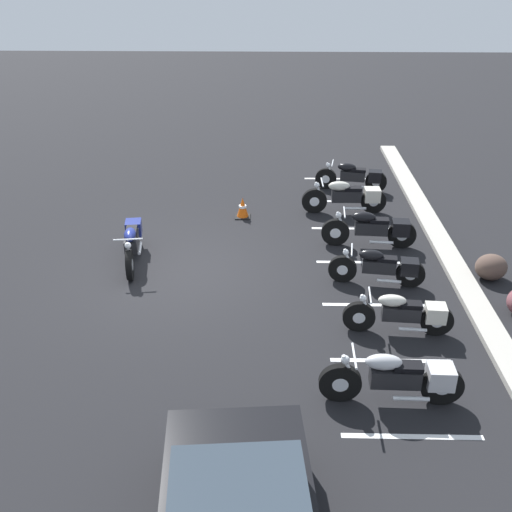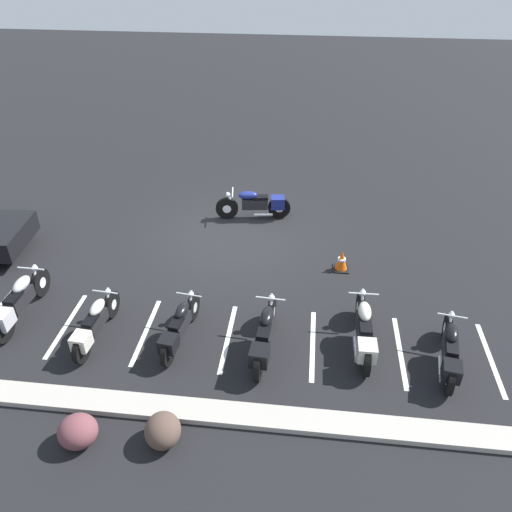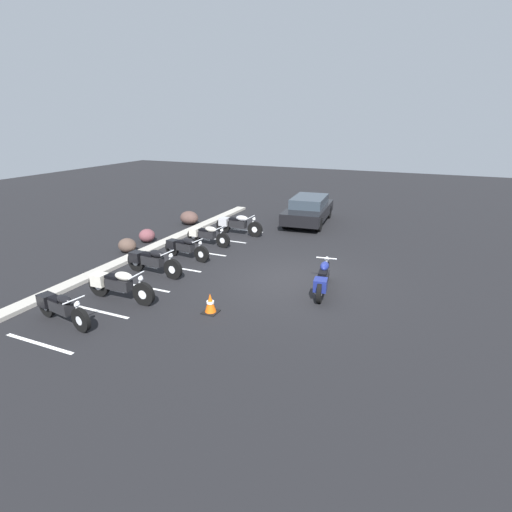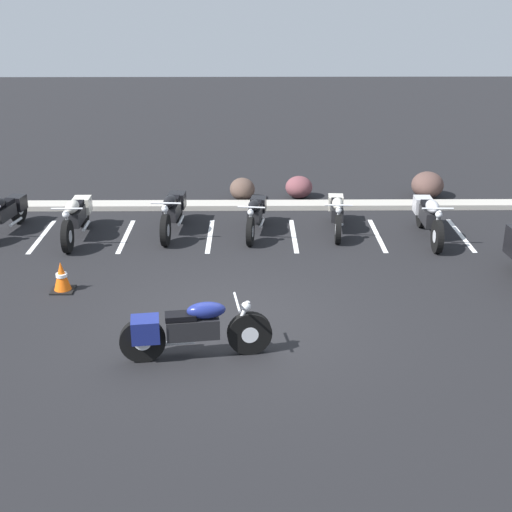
# 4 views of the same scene
# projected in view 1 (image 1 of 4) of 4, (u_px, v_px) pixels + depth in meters

# --- Properties ---
(ground) EXTENTS (60.00, 60.00, 0.00)m
(ground) POSITION_uv_depth(u_px,v_px,m) (179.00, 272.00, 13.21)
(ground) COLOR black
(motorcycle_navy_featured) EXTENTS (2.21, 0.69, 0.87)m
(motorcycle_navy_featured) POSITION_uv_depth(u_px,v_px,m) (132.00, 241.00, 13.54)
(motorcycle_navy_featured) COLOR black
(motorcycle_navy_featured) RESTS_ON ground
(parked_bike_0) EXTENTS (0.69, 2.06, 0.81)m
(parked_bike_0) POSITION_uv_depth(u_px,v_px,m) (355.00, 176.00, 17.36)
(parked_bike_0) COLOR black
(parked_bike_0) RESTS_ON ground
(parked_bike_1) EXTENTS (0.63, 2.25, 0.89)m
(parked_bike_1) POSITION_uv_depth(u_px,v_px,m) (349.00, 196.00, 15.90)
(parked_bike_1) COLOR black
(parked_bike_1) RESTS_ON ground
(parked_bike_2) EXTENTS (0.63, 2.23, 0.88)m
(parked_bike_2) POSITION_uv_depth(u_px,v_px,m) (374.00, 229.00, 14.12)
(parked_bike_2) COLOR black
(parked_bike_2) RESTS_ON ground
(parked_bike_3) EXTENTS (0.63, 2.02, 0.79)m
(parked_bike_3) POSITION_uv_depth(u_px,v_px,m) (382.00, 267.00, 12.56)
(parked_bike_3) COLOR black
(parked_bike_3) RESTS_ON ground
(parked_bike_4) EXTENTS (0.57, 2.03, 0.80)m
(parked_bike_4) POSITION_uv_depth(u_px,v_px,m) (404.00, 313.00, 10.98)
(parked_bike_4) COLOR black
(parked_bike_4) RESTS_ON ground
(parked_bike_5) EXTENTS (0.63, 2.26, 0.89)m
(parked_bike_5) POSITION_uv_depth(u_px,v_px,m) (399.00, 378.00, 9.29)
(parked_bike_5) COLOR black
(parked_bike_5) RESTS_ON ground
(concrete_curb) EXTENTS (18.00, 0.50, 0.12)m
(concrete_curb) POSITION_uv_depth(u_px,v_px,m) (458.00, 273.00, 13.06)
(concrete_curb) COLOR #A8A399
(concrete_curb) RESTS_ON ground
(landscape_rock_2) EXTENTS (0.77, 0.82, 0.56)m
(landscape_rock_2) POSITION_uv_depth(u_px,v_px,m) (491.00, 267.00, 12.84)
(landscape_rock_2) COLOR #4E3C34
(landscape_rock_2) RESTS_ON ground
(traffic_cone) EXTENTS (0.40, 0.40, 0.55)m
(traffic_cone) POSITION_uv_depth(u_px,v_px,m) (243.00, 208.00, 15.74)
(traffic_cone) COLOR black
(traffic_cone) RESTS_ON ground
(stall_line_0) EXTENTS (0.10, 2.10, 0.00)m
(stall_line_0) POSITION_uv_depth(u_px,v_px,m) (339.00, 179.00, 18.42)
(stall_line_0) COLOR white
(stall_line_0) RESTS_ON ground
(stall_line_1) EXTENTS (0.10, 2.10, 0.00)m
(stall_line_1) POSITION_uv_depth(u_px,v_px,m) (345.00, 201.00, 16.82)
(stall_line_1) COLOR white
(stall_line_1) RESTS_ON ground
(stall_line_2) EXTENTS (0.10, 2.10, 0.00)m
(stall_line_2) POSITION_uv_depth(u_px,v_px,m) (353.00, 228.00, 15.22)
(stall_line_2) COLOR white
(stall_line_2) RESTS_ON ground
(stall_line_3) EXTENTS (0.10, 2.10, 0.00)m
(stall_line_3) POSITION_uv_depth(u_px,v_px,m) (363.00, 262.00, 13.62)
(stall_line_3) COLOR white
(stall_line_3) RESTS_ON ground
(stall_line_4) EXTENTS (0.10, 2.10, 0.00)m
(stall_line_4) POSITION_uv_depth(u_px,v_px,m) (375.00, 305.00, 12.02)
(stall_line_4) COLOR white
(stall_line_4) RESTS_ON ground
(stall_line_5) EXTENTS (0.10, 2.10, 0.00)m
(stall_line_5) POSITION_uv_depth(u_px,v_px,m) (391.00, 361.00, 10.42)
(stall_line_5) COLOR white
(stall_line_5) RESTS_ON ground
(stall_line_6) EXTENTS (0.10, 2.10, 0.00)m
(stall_line_6) POSITION_uv_depth(u_px,v_px,m) (412.00, 437.00, 8.82)
(stall_line_6) COLOR white
(stall_line_6) RESTS_ON ground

